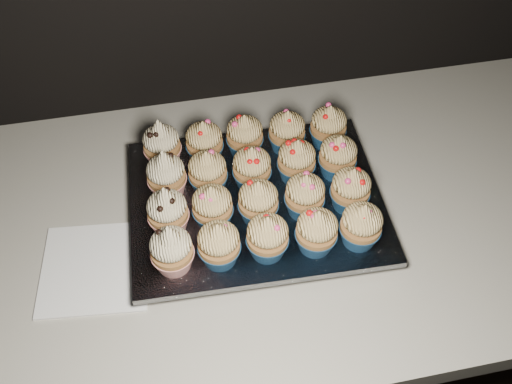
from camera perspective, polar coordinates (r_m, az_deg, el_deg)
cabinet at (r=1.34m, az=-7.20°, el=-15.55°), size 2.40×0.60×0.86m
worktop at (r=0.96m, az=-9.79°, el=-4.29°), size 2.44×0.64×0.04m
napkin at (r=0.92m, az=-15.77°, el=-7.29°), size 0.18×0.18×0.00m
baking_tray at (r=0.94m, az=0.00°, el=-1.53°), size 0.38×0.30×0.02m
foil_lining at (r=0.93m, az=0.00°, el=-0.87°), size 0.42×0.33×0.01m
cupcake_0 at (r=0.82m, az=-8.44°, el=-5.68°), size 0.06×0.06×0.10m
cupcake_1 at (r=0.82m, az=-3.73°, el=-5.21°), size 0.06×0.06×0.08m
cupcake_2 at (r=0.83m, az=1.16°, el=-4.48°), size 0.06×0.06×0.08m
cupcake_3 at (r=0.84m, az=6.09°, el=-3.89°), size 0.06×0.06×0.08m
cupcake_4 at (r=0.86m, az=10.47°, el=-3.26°), size 0.06×0.06×0.08m
cupcake_5 at (r=0.86m, az=-8.84°, el=-1.90°), size 0.06×0.06×0.10m
cupcake_6 at (r=0.86m, az=-4.38°, el=-1.47°), size 0.06×0.06×0.08m
cupcake_7 at (r=0.87m, az=0.23°, el=-0.96°), size 0.06×0.06×0.08m
cupcake_8 at (r=0.88m, az=4.90°, el=-0.32°), size 0.06×0.06×0.08m
cupcake_9 at (r=0.90m, az=9.44°, el=0.28°), size 0.06×0.06×0.08m
cupcake_10 at (r=0.91m, az=-8.97°, el=1.72°), size 0.06×0.06×0.10m
cupcake_11 at (r=0.91m, az=-4.85°, el=2.00°), size 0.06×0.06×0.08m
cupcake_12 at (r=0.91m, az=-0.41°, el=2.43°), size 0.06×0.06×0.08m
cupcake_13 at (r=0.93m, az=4.08°, el=3.15°), size 0.06×0.06×0.08m
cupcake_14 at (r=0.94m, az=8.19°, el=3.56°), size 0.06×0.06×0.08m
cupcake_15 at (r=0.96m, az=-9.41°, el=4.75°), size 0.06×0.06×0.10m
cupcake_16 at (r=0.96m, az=-5.18°, el=5.00°), size 0.06×0.06×0.08m
cupcake_17 at (r=0.96m, az=-1.14°, el=5.66°), size 0.06×0.06×0.08m
cupcake_18 at (r=0.97m, az=3.11°, el=6.06°), size 0.06×0.06×0.08m
cupcake_19 at (r=0.99m, az=7.25°, el=6.53°), size 0.06×0.06×0.08m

